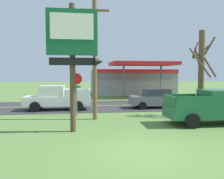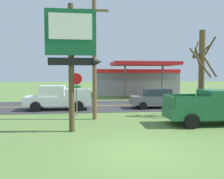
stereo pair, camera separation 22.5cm
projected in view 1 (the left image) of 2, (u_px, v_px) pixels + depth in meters
ground_plane at (142, 152)px, 8.50m from camera, size 180.00×180.00×0.00m
road_asphalt at (105, 106)px, 21.35m from camera, size 140.00×8.00×0.02m
road_centre_line at (105, 105)px, 21.35m from camera, size 126.00×0.20×0.01m
motel_sign at (74, 46)px, 11.25m from camera, size 2.71×0.54×6.26m
stop_sign at (76, 86)px, 16.02m from camera, size 0.80×0.08×2.95m
utility_pole at (95, 50)px, 14.56m from camera, size 1.99×0.26×8.11m
bare_tree at (201, 71)px, 15.85m from camera, size 1.96×1.85×5.81m
gas_station at (132, 81)px, 34.73m from camera, size 12.00×11.50×4.40m
pickup_green_parked_on_lawn at (213, 107)px, 13.37m from camera, size 5.25×2.34×1.96m
pickup_white_on_road at (57, 98)px, 18.76m from camera, size 5.20×2.24×1.96m
car_grey_near_lane at (155, 98)px, 19.89m from camera, size 4.20×2.00×1.64m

